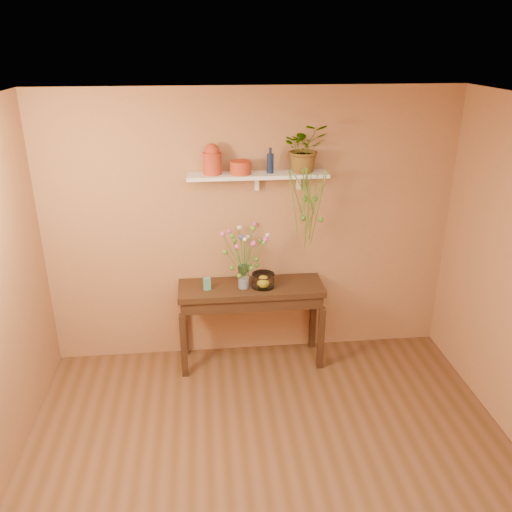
{
  "coord_description": "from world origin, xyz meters",
  "views": [
    {
      "loc": [
        -0.46,
        -2.82,
        3.08
      ],
      "look_at": [
        0.0,
        1.55,
        1.25
      ],
      "focal_mm": 36.74,
      "sensor_mm": 36.0,
      "label": 1
    }
  ],
  "objects_px": {
    "glass_vase": "(244,278)",
    "glass_bowl": "(263,281)",
    "sideboard": "(251,297)",
    "bouquet": "(245,246)",
    "blue_bottle": "(270,163)",
    "terracotta_jug": "(212,160)",
    "spider_plant": "(305,148)"
  },
  "relations": [
    {
      "from": "sideboard",
      "to": "blue_bottle",
      "type": "bearing_deg",
      "value": 31.17
    },
    {
      "from": "glass_bowl",
      "to": "blue_bottle",
      "type": "bearing_deg",
      "value": 62.46
    },
    {
      "from": "glass_vase",
      "to": "glass_bowl",
      "type": "distance_m",
      "value": 0.19
    },
    {
      "from": "terracotta_jug",
      "to": "glass_bowl",
      "type": "distance_m",
      "value": 1.25
    },
    {
      "from": "sideboard",
      "to": "terracotta_jug",
      "type": "bearing_deg",
      "value": 159.79
    },
    {
      "from": "bouquet",
      "to": "spider_plant",
      "type": "bearing_deg",
      "value": 17.0
    },
    {
      "from": "glass_bowl",
      "to": "bouquet",
      "type": "bearing_deg",
      "value": -177.78
    },
    {
      "from": "bouquet",
      "to": "glass_bowl",
      "type": "height_order",
      "value": "bouquet"
    },
    {
      "from": "spider_plant",
      "to": "glass_bowl",
      "type": "relative_size",
      "value": 2.01
    },
    {
      "from": "blue_bottle",
      "to": "spider_plant",
      "type": "bearing_deg",
      "value": 3.2
    },
    {
      "from": "terracotta_jug",
      "to": "glass_bowl",
      "type": "height_order",
      "value": "terracotta_jug"
    },
    {
      "from": "spider_plant",
      "to": "bouquet",
      "type": "height_order",
      "value": "spider_plant"
    },
    {
      "from": "blue_bottle",
      "to": "bouquet",
      "type": "xyz_separation_m",
      "value": [
        -0.25,
        -0.16,
        -0.75
      ]
    },
    {
      "from": "blue_bottle",
      "to": "glass_vase",
      "type": "relative_size",
      "value": 1.04
    },
    {
      "from": "sideboard",
      "to": "glass_bowl",
      "type": "bearing_deg",
      "value": -16.51
    },
    {
      "from": "blue_bottle",
      "to": "glass_vase",
      "type": "bearing_deg",
      "value": -150.64
    },
    {
      "from": "sideboard",
      "to": "spider_plant",
      "type": "bearing_deg",
      "value": 14.63
    },
    {
      "from": "sideboard",
      "to": "glass_bowl",
      "type": "relative_size",
      "value": 6.36
    },
    {
      "from": "blue_bottle",
      "to": "glass_vase",
      "type": "distance_m",
      "value": 1.12
    },
    {
      "from": "sideboard",
      "to": "spider_plant",
      "type": "relative_size",
      "value": 3.17
    },
    {
      "from": "glass_vase",
      "to": "bouquet",
      "type": "bearing_deg",
      "value": -18.21
    },
    {
      "from": "terracotta_jug",
      "to": "glass_vase",
      "type": "relative_size",
      "value": 1.24
    },
    {
      "from": "sideboard",
      "to": "blue_bottle",
      "type": "height_order",
      "value": "blue_bottle"
    },
    {
      "from": "terracotta_jug",
      "to": "bouquet",
      "type": "distance_m",
      "value": 0.85
    },
    {
      "from": "terracotta_jug",
      "to": "glass_vase",
      "type": "bearing_deg",
      "value": -31.08
    },
    {
      "from": "blue_bottle",
      "to": "sideboard",
      "type": "bearing_deg",
      "value": -148.83
    },
    {
      "from": "terracotta_jug",
      "to": "glass_vase",
      "type": "height_order",
      "value": "terracotta_jug"
    },
    {
      "from": "glass_vase",
      "to": "spider_plant",
      "type": "bearing_deg",
      "value": 15.95
    },
    {
      "from": "glass_vase",
      "to": "glass_bowl",
      "type": "bearing_deg",
      "value": 0.15
    },
    {
      "from": "sideboard",
      "to": "glass_vase",
      "type": "bearing_deg",
      "value": -155.54
    },
    {
      "from": "sideboard",
      "to": "bouquet",
      "type": "height_order",
      "value": "bouquet"
    },
    {
      "from": "glass_bowl",
      "to": "glass_vase",
      "type": "bearing_deg",
      "value": -179.85
    }
  ]
}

